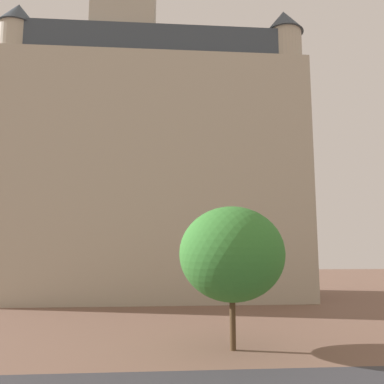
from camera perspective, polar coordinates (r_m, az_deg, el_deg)
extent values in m
cube|color=#B2A893|center=(33.90, -5.69, 1.38)|extent=(24.78, 10.04, 19.35)
cube|color=#38424C|center=(37.23, -5.44, 18.13)|extent=(22.80, 9.24, 2.40)
cube|color=#B2A893|center=(35.43, -10.12, 10.50)|extent=(5.48, 5.48, 30.68)
cylinder|color=#B2A893|center=(32.80, -25.25, 4.37)|extent=(2.80, 2.80, 21.54)
cone|color=#38424C|center=(37.00, -24.08, 22.49)|extent=(3.20, 3.20, 2.00)
cylinder|color=#B2A893|center=(32.28, 13.96, 4.42)|extent=(2.80, 2.80, 21.97)
cone|color=#38424C|center=(36.72, 13.28, 23.01)|extent=(3.20, 3.20, 2.00)
cylinder|color=#4C3823|center=(16.94, 5.98, -18.58)|extent=(0.25, 0.25, 2.12)
ellipsoid|color=#387F33|center=(16.65, 5.84, -8.97)|extent=(4.42, 4.42, 3.98)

